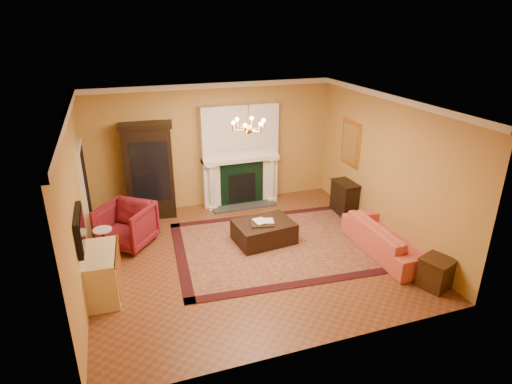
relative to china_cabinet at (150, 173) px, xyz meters
name	(u,v)px	position (x,y,z in m)	size (l,w,h in m)	color
floor	(249,255)	(1.59, -2.49, -1.08)	(6.00, 5.50, 0.02)	brown
ceiling	(248,103)	(1.59, -2.49, 1.94)	(6.00, 5.50, 0.02)	silver
wall_back	(214,146)	(1.59, 0.27, 0.43)	(6.00, 0.02, 3.00)	#B18A3F
wall_front	(315,258)	(1.59, -5.25, 0.43)	(6.00, 0.02, 3.00)	#B18A3F
wall_left	(76,206)	(-1.42, -2.49, 0.43)	(0.02, 5.50, 3.00)	#B18A3F
wall_right	(387,168)	(4.60, -2.49, 0.43)	(0.02, 5.50, 3.00)	#B18A3F
fireplace	(240,158)	(2.19, 0.08, 0.12)	(1.90, 0.70, 2.50)	silver
crown_molding	(233,98)	(1.59, -1.53, 1.87)	(6.00, 5.50, 0.12)	white
doorway	(86,194)	(-1.36, -0.79, -0.02)	(0.08, 1.05, 2.10)	silver
tv_panel	(80,229)	(-1.35, -3.09, 0.28)	(0.09, 0.95, 0.58)	black
gilt_mirror	(351,143)	(4.56, -1.09, 0.58)	(0.06, 0.76, 1.05)	gold
chandelier	(249,126)	(1.59, -2.49, 1.54)	(0.63, 0.55, 0.53)	gold
oriental_rug	(276,245)	(2.23, -2.32, -1.06)	(4.10, 3.07, 0.02)	#420E0E
china_cabinet	(150,173)	(0.00, 0.00, 0.00)	(1.07, 0.49, 2.14)	black
wingback_armchair	(126,223)	(-0.66, -1.29, -0.58)	(0.96, 0.90, 0.99)	maroon
pedestal_table	(104,241)	(-1.11, -1.70, -0.70)	(0.36, 0.36, 0.64)	black
commode	(103,274)	(-1.14, -2.93, -0.66)	(0.52, 1.09, 0.81)	beige
coral_sofa	(388,233)	(4.22, -3.28, -0.65)	(2.16, 0.63, 0.84)	#CE5E41
end_table	(436,274)	(4.31, -4.58, -0.81)	(0.46, 0.46, 0.53)	#37210F
console_table	(344,198)	(4.37, -1.32, -0.69)	(0.38, 0.67, 0.75)	black
leather_ottoman	(264,232)	(2.05, -2.07, -0.83)	(1.18, 0.86, 0.44)	black
ottoman_tray	(262,223)	(1.98, -2.14, -0.60)	(0.47, 0.36, 0.03)	black
book_a	(255,216)	(1.84, -2.11, -0.43)	(0.23, 0.03, 0.31)	gray
book_b	(264,216)	(2.04, -2.11, -0.45)	(0.19, 0.02, 0.26)	gray
topiary_left	(218,150)	(1.65, 0.04, 0.39)	(0.16, 0.16, 0.42)	gray
topiary_right	(268,145)	(2.92, 0.04, 0.38)	(0.15, 0.15, 0.40)	gray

